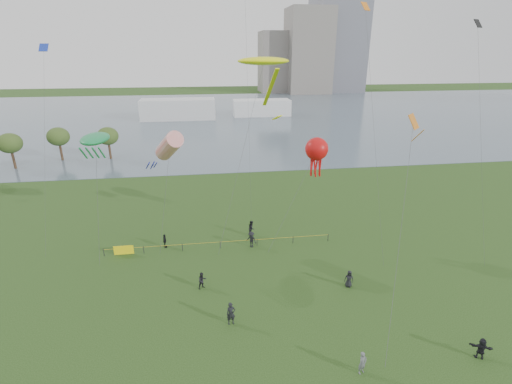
{
  "coord_description": "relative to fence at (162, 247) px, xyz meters",
  "views": [
    {
      "loc": [
        -4.28,
        -20.83,
        20.04
      ],
      "look_at": [
        0.0,
        10.0,
        8.0
      ],
      "focal_mm": 26.0,
      "sensor_mm": 36.0,
      "label": 1
    }
  ],
  "objects": [
    {
      "name": "lake",
      "position": [
        9.39,
        85.6,
        -0.53
      ],
      "size": [
        400.0,
        120.0,
        0.08
      ],
      "primitive_type": "cube",
      "color": "slate",
      "rests_on": "ground_plane"
    },
    {
      "name": "kite_octopus",
      "position": [
        16.5,
        0.99,
        9.74
      ],
      "size": [
        6.68,
        3.86,
        11.56
      ],
      "rotation": [
        0.0,
        0.0,
        0.22
      ],
      "color": "#3F3F42"
    },
    {
      "name": "kite_flyer",
      "position": [
        14.58,
        -17.79,
        0.28
      ],
      "size": [
        0.72,
        0.62,
        1.66
      ],
      "primitive_type": "imported",
      "rotation": [
        0.0,
        0.0,
        0.43
      ],
      "color": "#5C5F64",
      "rests_on": "ground_plane"
    },
    {
      "name": "spectator_e",
      "position": [
        23.19,
        -17.7,
        0.25
      ],
      "size": [
        1.56,
        1.1,
        1.62
      ],
      "primitive_type": "imported",
      "rotation": [
        0.0,
        0.0,
        2.68
      ],
      "color": "black",
      "rests_on": "ground_plane"
    },
    {
      "name": "building_low",
      "position": [
        41.39,
        153.6,
        13.45
      ],
      "size": [
        16.0,
        18.0,
        28.0
      ],
      "primitive_type": "cube",
      "color": "slate",
      "rests_on": "ground_plane"
    },
    {
      "name": "spectator_a",
      "position": [
        4.2,
        -6.95,
        0.24
      ],
      "size": [
        0.97,
        0.9,
        1.59
      ],
      "primitive_type": "imported",
      "rotation": [
        0.0,
        0.0,
        0.49
      ],
      "color": "black",
      "rests_on": "ground_plane"
    },
    {
      "name": "spectator_g",
      "position": [
        9.84,
        2.46,
        0.36
      ],
      "size": [
        0.91,
        1.04,
        1.82
      ],
      "primitive_type": "imported",
      "rotation": [
        0.0,
        0.0,
        1.29
      ],
      "color": "black",
      "rests_on": "ground_plane"
    },
    {
      "name": "fence",
      "position": [
        0.0,
        0.0,
        0.0
      ],
      "size": [
        24.07,
        0.07,
        1.05
      ],
      "color": "black",
      "rests_on": "ground_plane"
    },
    {
      "name": "pavilion_left",
      "position": [
        -2.61,
        80.6,
        2.45
      ],
      "size": [
        22.0,
        8.0,
        6.0
      ],
      "primitive_type": "cube",
      "color": "silver",
      "rests_on": "ground_plane"
    },
    {
      "name": "pavilion_right",
      "position": [
        23.39,
        83.6,
        1.95
      ],
      "size": [
        18.0,
        7.0,
        5.0
      ],
      "primitive_type": "cube",
      "color": "silver",
      "rests_on": "ground_plane"
    },
    {
      "name": "spectator_d",
      "position": [
        17.24,
        -8.51,
        0.25
      ],
      "size": [
        0.92,
        0.77,
        1.61
      ],
      "primitive_type": "imported",
      "rotation": [
        0.0,
        0.0,
        -0.39
      ],
      "color": "black",
      "rests_on": "ground_plane"
    },
    {
      "name": "trees",
      "position": [
        -25.74,
        33.44,
        4.16
      ],
      "size": [
        25.6,
        15.51,
        6.92
      ],
      "color": "#3A281A",
      "rests_on": "ground_plane"
    },
    {
      "name": "spectator_b",
      "position": [
        9.46,
        -0.2,
        0.35
      ],
      "size": [
        1.34,
        1.25,
        1.81
      ],
      "primitive_type": "imported",
      "rotation": [
        0.0,
        0.0,
        -0.67
      ],
      "color": "black",
      "rests_on": "ground_plane"
    },
    {
      "name": "small_kites",
      "position": [
        12.72,
        4.79,
        23.05
      ],
      "size": [
        42.23,
        13.29,
        8.87
      ],
      "color": "#1933B2"
    },
    {
      "name": "building_mid",
      "position": [
        55.39,
        147.6,
        18.45
      ],
      "size": [
        20.0,
        20.0,
        38.0
      ],
      "primitive_type": "cube",
      "color": "slate",
      "rests_on": "ground_plane"
    },
    {
      "name": "ground_plane",
      "position": [
        9.39,
        -14.4,
        -0.55
      ],
      "size": [
        400.0,
        400.0,
        0.0
      ],
      "primitive_type": "plane",
      "color": "#1B3711"
    },
    {
      "name": "spectator_f",
      "position": [
        6.39,
        -11.9,
        0.39
      ],
      "size": [
        0.74,
        0.53,
        1.9
      ],
      "primitive_type": "imported",
      "rotation": [
        0.0,
        0.0,
        0.12
      ],
      "color": "black",
      "rests_on": "ground_plane"
    },
    {
      "name": "kite_stingray",
      "position": [
        11.5,
        5.05,
        18.26
      ],
      "size": [
        8.41,
        10.18,
        19.3
      ],
      "rotation": [
        0.0,
        0.0,
        0.01
      ],
      "color": "#3F3F42"
    },
    {
      "name": "spectator_c",
      "position": [
        0.23,
        0.98,
        0.22
      ],
      "size": [
        0.43,
        0.93,
        1.56
      ],
      "primitive_type": "imported",
      "rotation": [
        0.0,
        0.0,
        1.63
      ],
      "color": "black",
      "rests_on": "ground_plane"
    },
    {
      "name": "kite_windsock",
      "position": [
        1.38,
        2.58,
        10.21
      ],
      "size": [
        4.23,
        5.41,
        12.66
      ],
      "rotation": [
        0.0,
        0.0,
        -0.43
      ],
      "color": "#3F3F42"
    },
    {
      "name": "kite_delta",
      "position": [
        22.11,
        -7.05,
        13.04
      ],
      "size": [
        6.8,
        11.93,
        15.0
      ],
      "rotation": [
        0.0,
        0.0,
        -0.24
      ],
      "color": "#3F3F42"
    },
    {
      "name": "kite_creature",
      "position": [
        -5.47,
        1.77,
        11.37
      ],
      "size": [
        2.57,
        5.79,
        12.4
      ],
      "rotation": [
        0.0,
        0.0,
        -0.0
      ],
      "color": "#3F3F42"
    }
  ]
}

